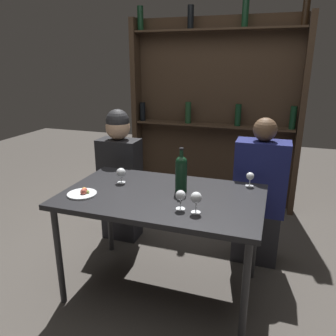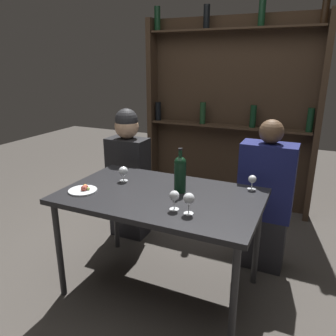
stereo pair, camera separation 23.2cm
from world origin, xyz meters
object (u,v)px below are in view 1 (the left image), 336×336
at_px(wine_glass_1, 196,198).
at_px(wine_glass_0, 250,177).
at_px(food_plate_0, 83,193).
at_px(seated_person_left, 120,176).
at_px(wine_bottle, 181,172).
at_px(wine_glass_3, 121,173).
at_px(seated_person_right, 259,197).
at_px(wine_glass_2, 181,196).

bearing_deg(wine_glass_1, wine_glass_0, 64.57).
relative_size(food_plate_0, seated_person_left, 0.16).
bearing_deg(wine_glass_1, wine_bottle, 121.14).
xyz_separation_m(wine_bottle, wine_glass_3, (-0.47, 0.02, -0.07)).
relative_size(wine_glass_1, food_plate_0, 0.67).
bearing_deg(wine_glass_0, wine_glass_1, -115.43).
relative_size(food_plate_0, seated_person_right, 0.16).
height_order(food_plate_0, seated_person_left, seated_person_left).
xyz_separation_m(wine_glass_2, food_plate_0, (-0.70, 0.01, -0.08)).
relative_size(wine_glass_3, seated_person_left, 0.09).
relative_size(wine_bottle, wine_glass_2, 2.53).
height_order(food_plate_0, seated_person_right, seated_person_right).
bearing_deg(wine_bottle, wine_glass_3, 177.33).
relative_size(wine_glass_3, food_plate_0, 0.57).
bearing_deg(wine_glass_1, food_plate_0, 178.17).
relative_size(wine_bottle, seated_person_left, 0.25).
xyz_separation_m(wine_glass_1, wine_glass_2, (-0.10, 0.02, -0.01)).
bearing_deg(wine_glass_3, wine_glass_1, -26.22).
bearing_deg(wine_glass_3, seated_person_right, 27.46).
height_order(wine_glass_1, food_plate_0, wine_glass_1).
distance_m(wine_bottle, seated_person_right, 0.82).
relative_size(wine_glass_2, seated_person_right, 0.10).
relative_size(wine_glass_2, seated_person_left, 0.10).
relative_size(wine_glass_0, wine_glass_2, 0.84).
bearing_deg(seated_person_right, wine_glass_3, -152.54).
bearing_deg(food_plate_0, seated_person_right, 35.58).
xyz_separation_m(wine_glass_0, food_plate_0, (-1.07, -0.53, -0.06)).
distance_m(wine_glass_1, wine_glass_2, 0.10).
bearing_deg(wine_glass_2, wine_glass_1, -9.74).
height_order(wine_bottle, food_plate_0, wine_bottle).
bearing_deg(food_plate_0, seated_person_left, 98.99).
distance_m(seated_person_left, seated_person_right, 1.26).
distance_m(wine_glass_0, wine_glass_1, 0.62).
bearing_deg(wine_glass_3, wine_bottle, -2.67).
relative_size(wine_bottle, food_plate_0, 1.57).
relative_size(wine_bottle, seated_person_right, 0.25).
xyz_separation_m(wine_glass_2, wine_glass_3, (-0.56, 0.31, -0.01)).
xyz_separation_m(wine_glass_0, wine_glass_2, (-0.37, -0.54, 0.02)).
xyz_separation_m(wine_bottle, seated_person_right, (0.51, 0.54, -0.34)).
relative_size(wine_glass_0, seated_person_right, 0.08).
height_order(wine_glass_1, seated_person_right, seated_person_right).
bearing_deg(wine_glass_3, seated_person_left, 118.12).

